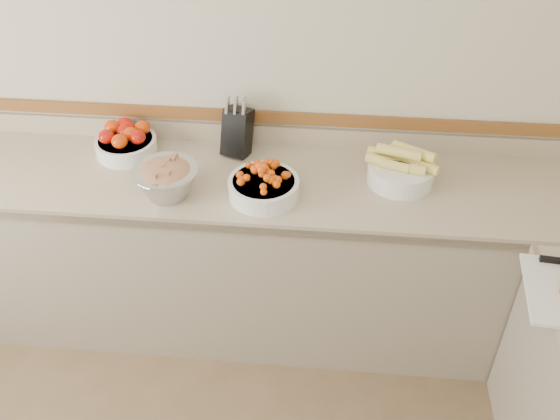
# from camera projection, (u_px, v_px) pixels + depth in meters

# --- Properties ---
(back_wall) EXTENTS (4.00, 0.00, 4.00)m
(back_wall) POSITION_uv_depth(u_px,v_px,m) (217.00, 65.00, 2.82)
(back_wall) COLOR beige
(back_wall) RESTS_ON ground_plane
(counter_back) EXTENTS (4.00, 0.65, 1.08)m
(counter_back) POSITION_uv_depth(u_px,v_px,m) (216.00, 251.00, 3.10)
(counter_back) COLOR tan
(counter_back) RESTS_ON ground_plane
(knife_block) EXTENTS (0.16, 0.18, 0.30)m
(knife_block) POSITION_uv_depth(u_px,v_px,m) (237.00, 131.00, 2.91)
(knife_block) COLOR black
(knife_block) RESTS_ON counter_back
(tomato_bowl) EXTENTS (0.29, 0.29, 0.14)m
(tomato_bowl) POSITION_uv_depth(u_px,v_px,m) (126.00, 141.00, 2.95)
(tomato_bowl) COLOR white
(tomato_bowl) RESTS_ON counter_back
(cherry_tomato_bowl) EXTENTS (0.31, 0.31, 0.17)m
(cherry_tomato_bowl) POSITION_uv_depth(u_px,v_px,m) (264.00, 185.00, 2.68)
(cherry_tomato_bowl) COLOR white
(cherry_tomato_bowl) RESTS_ON counter_back
(corn_bowl) EXTENTS (0.33, 0.30, 0.18)m
(corn_bowl) POSITION_uv_depth(u_px,v_px,m) (401.00, 169.00, 2.76)
(corn_bowl) COLOR white
(corn_bowl) RESTS_ON counter_back
(rhubarb_bowl) EXTENTS (0.29, 0.29, 0.16)m
(rhubarb_bowl) POSITION_uv_depth(u_px,v_px,m) (166.00, 179.00, 2.67)
(rhubarb_bowl) COLOR #B2B2BA
(rhubarb_bowl) RESTS_ON counter_back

